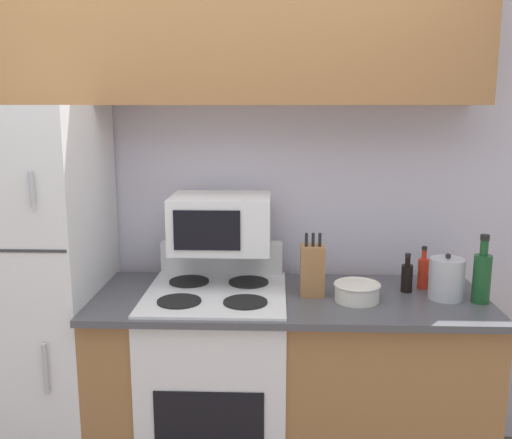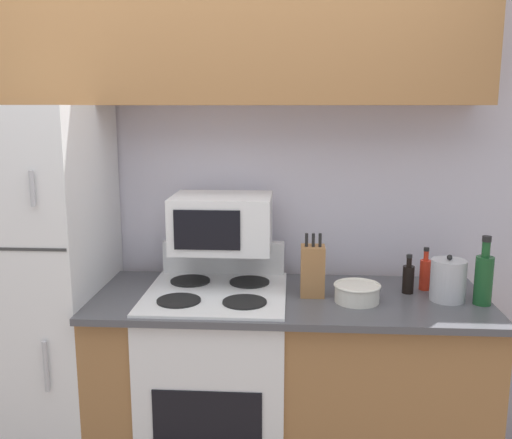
{
  "view_description": "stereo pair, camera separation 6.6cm",
  "coord_description": "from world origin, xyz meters",
  "px_view_note": "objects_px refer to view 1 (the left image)",
  "views": [
    {
      "loc": [
        0.28,
        -2.14,
        1.76
      ],
      "look_at": [
        0.19,
        0.29,
        1.27
      ],
      "focal_mm": 40.0,
      "sensor_mm": 36.0,
      "label": 1
    },
    {
      "loc": [
        0.35,
        -2.14,
        1.76
      ],
      "look_at": [
        0.19,
        0.29,
        1.27
      ],
      "focal_mm": 40.0,
      "sensor_mm": 36.0,
      "label": 2
    }
  ],
  "objects_px": {
    "bottle_soy_sauce": "(407,277)",
    "kettle": "(447,279)",
    "microwave": "(221,222)",
    "knife_block": "(312,270)",
    "bottle_wine_green": "(482,276)",
    "stove": "(217,384)",
    "bowl": "(357,291)",
    "bottle_hot_sauce": "(423,272)",
    "refrigerator": "(27,298)"
  },
  "relations": [
    {
      "from": "bottle_hot_sauce",
      "to": "bottle_soy_sauce",
      "type": "distance_m",
      "value": 0.1
    },
    {
      "from": "knife_block",
      "to": "bottle_hot_sauce",
      "type": "relative_size",
      "value": 1.44
    },
    {
      "from": "refrigerator",
      "to": "knife_block",
      "type": "bearing_deg",
      "value": -1.29
    },
    {
      "from": "microwave",
      "to": "knife_block",
      "type": "bearing_deg",
      "value": -16.89
    },
    {
      "from": "microwave",
      "to": "bottle_hot_sauce",
      "type": "relative_size",
      "value": 2.28
    },
    {
      "from": "bottle_hot_sauce",
      "to": "bottle_soy_sauce",
      "type": "bearing_deg",
      "value": -147.48
    },
    {
      "from": "bottle_hot_sauce",
      "to": "kettle",
      "type": "distance_m",
      "value": 0.16
    },
    {
      "from": "refrigerator",
      "to": "kettle",
      "type": "xyz_separation_m",
      "value": [
        1.91,
        -0.06,
        0.13
      ]
    },
    {
      "from": "kettle",
      "to": "microwave",
      "type": "bearing_deg",
      "value": 171.18
    },
    {
      "from": "bowl",
      "to": "microwave",
      "type": "bearing_deg",
      "value": 161.74
    },
    {
      "from": "refrigerator",
      "to": "knife_block",
      "type": "distance_m",
      "value": 1.33
    },
    {
      "from": "bottle_wine_green",
      "to": "bottle_soy_sauce",
      "type": "height_order",
      "value": "bottle_wine_green"
    },
    {
      "from": "bottle_hot_sauce",
      "to": "bottle_soy_sauce",
      "type": "xyz_separation_m",
      "value": [
        -0.09,
        -0.06,
        -0.01
      ]
    },
    {
      "from": "stove",
      "to": "bottle_hot_sauce",
      "type": "bearing_deg",
      "value": 7.45
    },
    {
      "from": "bottle_wine_green",
      "to": "stove",
      "type": "bearing_deg",
      "value": 176.88
    },
    {
      "from": "stove",
      "to": "bottle_hot_sauce",
      "type": "relative_size",
      "value": 5.48
    },
    {
      "from": "bowl",
      "to": "kettle",
      "type": "distance_m",
      "value": 0.4
    },
    {
      "from": "microwave",
      "to": "bowl",
      "type": "xyz_separation_m",
      "value": [
        0.61,
        -0.2,
        -0.26
      ]
    },
    {
      "from": "refrigerator",
      "to": "bottle_wine_green",
      "type": "xyz_separation_m",
      "value": [
        2.04,
        -0.1,
        0.16
      ]
    },
    {
      "from": "bowl",
      "to": "bottle_wine_green",
      "type": "distance_m",
      "value": 0.54
    },
    {
      "from": "bottle_wine_green",
      "to": "bottle_hot_sauce",
      "type": "bearing_deg",
      "value": 136.94
    },
    {
      "from": "stove",
      "to": "refrigerator",
      "type": "bearing_deg",
      "value": 177.51
    },
    {
      "from": "kettle",
      "to": "bowl",
      "type": "bearing_deg",
      "value": -173.46
    },
    {
      "from": "bottle_wine_green",
      "to": "kettle",
      "type": "xyz_separation_m",
      "value": [
        -0.14,
        0.04,
        -0.03
      ]
    },
    {
      "from": "knife_block",
      "to": "bottle_wine_green",
      "type": "bearing_deg",
      "value": -5.69
    },
    {
      "from": "bottle_hot_sauce",
      "to": "bottle_soy_sauce",
      "type": "height_order",
      "value": "bottle_hot_sauce"
    },
    {
      "from": "bowl",
      "to": "bottle_hot_sauce",
      "type": "height_order",
      "value": "bottle_hot_sauce"
    },
    {
      "from": "bottle_soy_sauce",
      "to": "kettle",
      "type": "xyz_separation_m",
      "value": [
        0.15,
        -0.09,
        0.02
      ]
    },
    {
      "from": "stove",
      "to": "bottle_hot_sauce",
      "type": "xyz_separation_m",
      "value": [
        0.96,
        0.12,
        0.52
      ]
    },
    {
      "from": "knife_block",
      "to": "bottle_wine_green",
      "type": "xyz_separation_m",
      "value": [
        0.72,
        -0.07,
        0.0
      ]
    },
    {
      "from": "refrigerator",
      "to": "kettle",
      "type": "bearing_deg",
      "value": -1.75
    },
    {
      "from": "microwave",
      "to": "knife_block",
      "type": "distance_m",
      "value": 0.48
    },
    {
      "from": "bottle_hot_sauce",
      "to": "bottle_wine_green",
      "type": "xyz_separation_m",
      "value": [
        0.2,
        -0.19,
        0.04
      ]
    },
    {
      "from": "knife_block",
      "to": "bottle_wine_green",
      "type": "distance_m",
      "value": 0.73
    },
    {
      "from": "knife_block",
      "to": "kettle",
      "type": "bearing_deg",
      "value": -2.8
    },
    {
      "from": "bottle_wine_green",
      "to": "kettle",
      "type": "relative_size",
      "value": 1.46
    },
    {
      "from": "kettle",
      "to": "bottle_wine_green",
      "type": "bearing_deg",
      "value": -17.67
    },
    {
      "from": "stove",
      "to": "bowl",
      "type": "height_order",
      "value": "stove"
    },
    {
      "from": "refrigerator",
      "to": "stove",
      "type": "relative_size",
      "value": 1.61
    },
    {
      "from": "bottle_hot_sauce",
      "to": "stove",
      "type": "bearing_deg",
      "value": -172.55
    },
    {
      "from": "microwave",
      "to": "bottle_soy_sauce",
      "type": "distance_m",
      "value": 0.89
    },
    {
      "from": "knife_block",
      "to": "bottle_soy_sauce",
      "type": "distance_m",
      "value": 0.44
    },
    {
      "from": "knife_block",
      "to": "bottle_hot_sauce",
      "type": "height_order",
      "value": "knife_block"
    },
    {
      "from": "bottle_wine_green",
      "to": "bottle_soy_sauce",
      "type": "xyz_separation_m",
      "value": [
        -0.29,
        0.13,
        -0.05
      ]
    },
    {
      "from": "bowl",
      "to": "bottle_wine_green",
      "type": "relative_size",
      "value": 0.68
    },
    {
      "from": "bottle_hot_sauce",
      "to": "bottle_soy_sauce",
      "type": "relative_size",
      "value": 1.11
    },
    {
      "from": "refrigerator",
      "to": "bottle_soy_sauce",
      "type": "distance_m",
      "value": 1.76
    },
    {
      "from": "bowl",
      "to": "bottle_hot_sauce",
      "type": "bearing_deg",
      "value": 29.89
    },
    {
      "from": "kettle",
      "to": "knife_block",
      "type": "bearing_deg",
      "value": 177.2
    },
    {
      "from": "refrigerator",
      "to": "kettle",
      "type": "relative_size",
      "value": 8.57
    }
  ]
}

